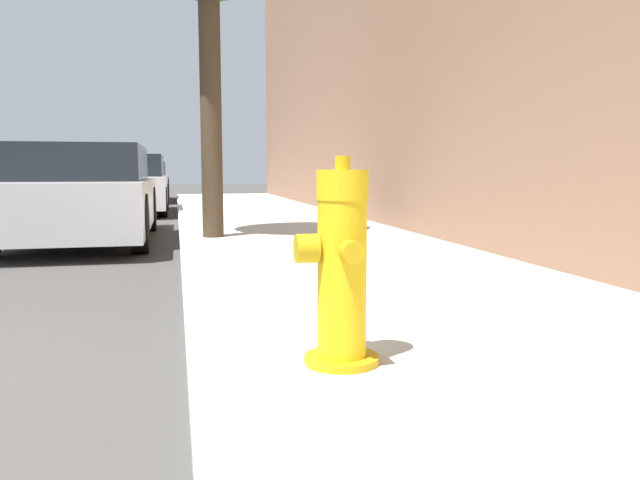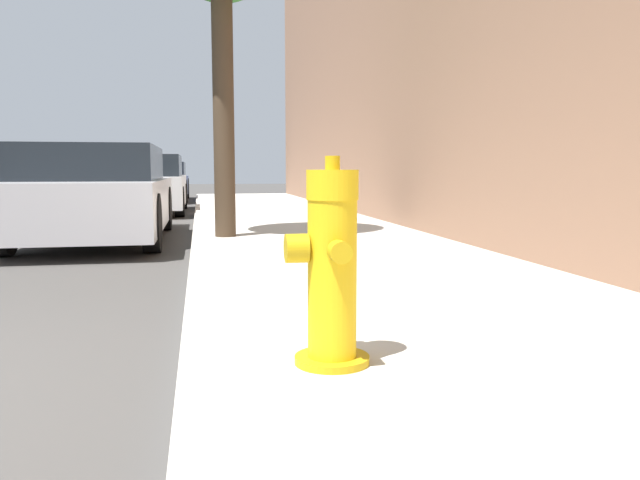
{
  "view_description": "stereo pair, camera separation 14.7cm",
  "coord_description": "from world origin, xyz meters",
  "px_view_note": "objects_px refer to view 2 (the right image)",
  "views": [
    {
      "loc": [
        1.77,
        -2.69,
        1.01
      ],
      "look_at": [
        2.67,
        1.21,
        0.55
      ],
      "focal_mm": 35.0,
      "sensor_mm": 36.0,
      "label": 1
    },
    {
      "loc": [
        1.92,
        -2.72,
        1.01
      ],
      "look_at": [
        2.67,
        1.21,
        0.55
      ],
      "focal_mm": 35.0,
      "sensor_mm": 36.0,
      "label": 2
    }
  ],
  "objects_px": {
    "fire_hydrant": "(331,270)",
    "parked_car_mid": "(144,185)",
    "parked_car_far": "(160,182)",
    "parked_car_near": "(96,194)"
  },
  "relations": [
    {
      "from": "fire_hydrant",
      "to": "parked_car_near",
      "type": "xyz_separation_m",
      "value": [
        -1.99,
        6.39,
        0.1
      ]
    },
    {
      "from": "parked_car_far",
      "to": "parked_car_near",
      "type": "bearing_deg",
      "value": -90.9
    },
    {
      "from": "parked_car_near",
      "to": "parked_car_far",
      "type": "relative_size",
      "value": 1.02
    },
    {
      "from": "fire_hydrant",
      "to": "parked_car_mid",
      "type": "xyz_separation_m",
      "value": [
        -1.84,
        12.04,
        0.09
      ]
    },
    {
      "from": "parked_car_far",
      "to": "fire_hydrant",
      "type": "bearing_deg",
      "value": -84.1
    },
    {
      "from": "fire_hydrant",
      "to": "parked_car_near",
      "type": "relative_size",
      "value": 0.21
    },
    {
      "from": "parked_car_far",
      "to": "parked_car_mid",
      "type": "bearing_deg",
      "value": -90.22
    },
    {
      "from": "fire_hydrant",
      "to": "parked_car_far",
      "type": "bearing_deg",
      "value": 95.9
    },
    {
      "from": "parked_car_near",
      "to": "parked_car_far",
      "type": "bearing_deg",
      "value": 89.1
    },
    {
      "from": "fire_hydrant",
      "to": "parked_car_mid",
      "type": "height_order",
      "value": "parked_car_mid"
    }
  ]
}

